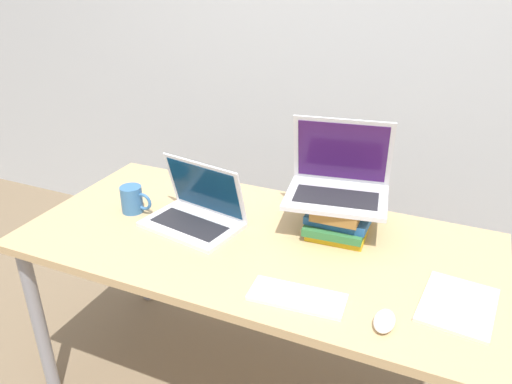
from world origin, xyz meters
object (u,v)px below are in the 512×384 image
laptop_left (196,212)px  book_stack (340,216)px  wireless_keyboard (297,297)px  laptop_on_books (338,182)px  notepad (458,305)px  mug (133,199)px  mouse (384,321)px

laptop_left → book_stack: (0.49, 0.16, 0.01)m
book_stack → wireless_keyboard: bearing=-90.9°
laptop_on_books → notepad: size_ratio=1.43×
notepad → mug: 1.17m
laptop_left → wireless_keyboard: size_ratio=1.32×
book_stack → laptop_on_books: size_ratio=0.70×
wireless_keyboard → mug: size_ratio=2.20×
wireless_keyboard → notepad: size_ratio=1.05×
notepad → mug: mug is taller
mouse → mug: bearing=165.3°
laptop_on_books → wireless_keyboard: bearing=-87.9°
mouse → notepad: size_ratio=0.37×
laptop_left → notepad: size_ratio=1.38×
mouse → notepad: (0.17, 0.16, -0.01)m
mug → wireless_keyboard: bearing=-18.5°
mouse → mug: (-0.99, 0.26, 0.04)m
laptop_on_books → laptop_left: bearing=-157.3°
book_stack → notepad: book_stack is taller
notepad → mug: size_ratio=2.10×
book_stack → wireless_keyboard: size_ratio=0.96×
notepad → mug: bearing=175.1°
mug → laptop_on_books: bearing=15.9°
book_stack → mouse: (0.24, -0.44, -0.04)m
laptop_left → mouse: bearing=-20.7°
laptop_left → mug: (-0.27, -0.01, 0.00)m
mouse → notepad: 0.24m
laptop_on_books → wireless_keyboard: 0.49m
laptop_left → mug: size_ratio=2.90×
book_stack → laptop_left: bearing=-161.3°
laptop_left → notepad: laptop_left is taller
laptop_left → wireless_keyboard: laptop_left is taller
wireless_keyboard → notepad: (0.42, 0.15, -0.00)m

